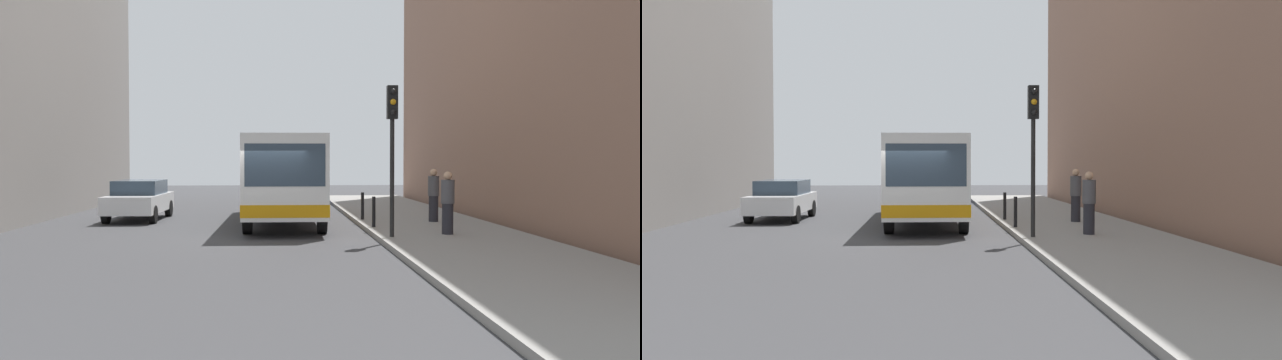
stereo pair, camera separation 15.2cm
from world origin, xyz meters
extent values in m
plane|color=#38383A|center=(0.00, 0.00, 0.00)|extent=(80.00, 80.00, 0.00)
cube|color=gray|center=(5.40, 0.00, 0.07)|extent=(4.40, 40.00, 0.15)
cube|color=#936B56|center=(11.50, 4.00, 7.51)|extent=(7.00, 32.00, 15.03)
cube|color=white|center=(0.72, 4.84, 1.75)|extent=(2.61, 11.02, 2.50)
cube|color=orange|center=(0.72, 4.84, 0.80)|extent=(2.63, 11.04, 0.36)
cube|color=#2D3D4C|center=(0.66, -0.64, 2.10)|extent=(2.26, 0.08, 1.20)
cube|color=#2D3D4C|center=(0.72, 5.34, 2.10)|extent=(2.61, 9.42, 1.00)
cylinder|color=black|center=(1.81, 0.93, 0.50)|extent=(0.29, 1.00, 1.00)
cylinder|color=black|center=(-0.45, 0.95, 0.50)|extent=(0.29, 1.00, 1.00)
cylinder|color=black|center=(1.88, 8.73, 0.50)|extent=(0.29, 1.00, 1.00)
cylinder|color=black|center=(-0.38, 8.75, 0.50)|extent=(0.29, 1.00, 1.00)
cube|color=silver|center=(-4.68, 6.02, 0.64)|extent=(1.91, 4.44, 0.64)
cube|color=#2D3D4C|center=(-4.68, 6.17, 1.22)|extent=(1.66, 2.50, 0.52)
cylinder|color=black|center=(-3.90, 4.50, 0.32)|extent=(0.24, 0.65, 0.64)
cylinder|color=black|center=(-5.54, 4.54, 0.32)|extent=(0.24, 0.65, 0.64)
cylinder|color=black|center=(-3.83, 7.50, 0.32)|extent=(0.24, 0.65, 0.64)
cylinder|color=black|center=(-5.46, 7.54, 0.32)|extent=(0.24, 0.65, 0.64)
cube|color=navy|center=(1.49, 15.03, 0.64)|extent=(1.86, 4.42, 0.64)
cube|color=#2D3D4C|center=(1.50, 15.18, 1.22)|extent=(1.63, 2.49, 0.52)
cylinder|color=black|center=(2.29, 13.52, 0.32)|extent=(0.23, 0.64, 0.64)
cylinder|color=black|center=(0.65, 13.54, 0.32)|extent=(0.23, 0.64, 0.64)
cylinder|color=black|center=(2.33, 16.52, 0.32)|extent=(0.23, 0.64, 0.64)
cylinder|color=black|center=(0.69, 16.54, 0.32)|extent=(0.23, 0.64, 0.64)
cylinder|color=black|center=(3.55, -1.37, 1.75)|extent=(0.12, 0.12, 3.20)
cube|color=black|center=(3.55, -1.37, 3.80)|extent=(0.28, 0.24, 0.90)
sphere|color=black|center=(3.55, -1.50, 4.08)|extent=(0.16, 0.16, 0.16)
sphere|color=orange|center=(3.55, -1.50, 3.80)|extent=(0.16, 0.16, 0.16)
sphere|color=black|center=(3.55, -1.50, 3.52)|extent=(0.16, 0.16, 0.16)
cylinder|color=black|center=(3.45, 1.31, 0.62)|extent=(0.11, 0.11, 0.95)
cylinder|color=black|center=(3.45, 3.99, 0.62)|extent=(0.11, 0.11, 0.95)
cylinder|color=#26262D|center=(5.23, -0.82, 0.58)|extent=(0.32, 0.32, 0.86)
cylinder|color=#4C4C51|center=(5.23, -0.82, 1.35)|extent=(0.38, 0.38, 0.67)
sphere|color=tan|center=(5.23, -0.82, 1.80)|extent=(0.24, 0.24, 0.24)
cylinder|color=#26262D|center=(5.74, 3.00, 0.59)|extent=(0.32, 0.32, 0.88)
cylinder|color=#4C4C51|center=(5.74, 3.00, 1.36)|extent=(0.38, 0.38, 0.67)
sphere|color=tan|center=(5.74, 3.00, 1.82)|extent=(0.24, 0.24, 0.24)
camera|label=1|loc=(0.38, -19.38, 2.24)|focal=37.68mm
camera|label=2|loc=(0.53, -19.39, 2.24)|focal=37.68mm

